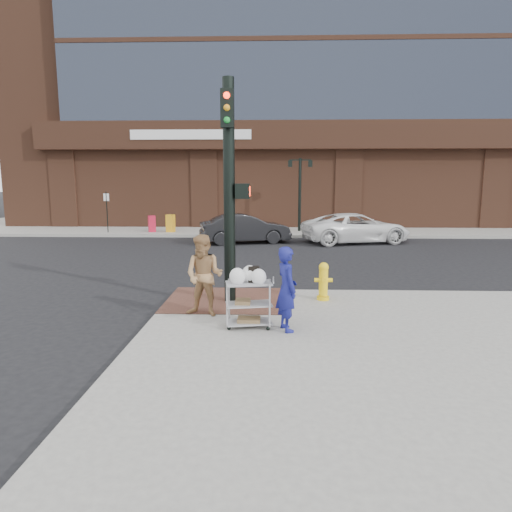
{
  "coord_description": "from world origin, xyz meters",
  "views": [
    {
      "loc": [
        0.46,
        -9.52,
        2.93
      ],
      "look_at": [
        0.11,
        0.64,
        1.25
      ],
      "focal_mm": 32.0,
      "sensor_mm": 36.0,
      "label": 1
    }
  ],
  "objects_px": {
    "traffic_signal_pole": "(230,185)",
    "pedestrian_tan": "(204,276)",
    "lamp_post": "(300,186)",
    "woman_blue": "(287,289)",
    "utility_cart": "(249,300)",
    "sedan_dark": "(245,229)",
    "fire_hydrant": "(323,281)",
    "minivan_white": "(356,228)"
  },
  "relations": [
    {
      "from": "minivan_white",
      "to": "sedan_dark",
      "type": "bearing_deg",
      "value": 79.13
    },
    {
      "from": "utility_cart",
      "to": "sedan_dark",
      "type": "bearing_deg",
      "value": 93.67
    },
    {
      "from": "woman_blue",
      "to": "fire_hydrant",
      "type": "bearing_deg",
      "value": -42.12
    },
    {
      "from": "traffic_signal_pole",
      "to": "fire_hydrant",
      "type": "bearing_deg",
      "value": 6.15
    },
    {
      "from": "lamp_post",
      "to": "traffic_signal_pole",
      "type": "distance_m",
      "value": 15.43
    },
    {
      "from": "traffic_signal_pole",
      "to": "pedestrian_tan",
      "type": "xyz_separation_m",
      "value": [
        -0.45,
        -1.13,
        -1.83
      ]
    },
    {
      "from": "lamp_post",
      "to": "sedan_dark",
      "type": "height_order",
      "value": "lamp_post"
    },
    {
      "from": "lamp_post",
      "to": "fire_hydrant",
      "type": "bearing_deg",
      "value": -91.21
    },
    {
      "from": "woman_blue",
      "to": "minivan_white",
      "type": "relative_size",
      "value": 0.31
    },
    {
      "from": "woman_blue",
      "to": "fire_hydrant",
      "type": "xyz_separation_m",
      "value": [
        0.94,
        2.26,
        -0.34
      ]
    },
    {
      "from": "pedestrian_tan",
      "to": "minivan_white",
      "type": "height_order",
      "value": "pedestrian_tan"
    },
    {
      "from": "pedestrian_tan",
      "to": "utility_cart",
      "type": "relative_size",
      "value": 1.43
    },
    {
      "from": "traffic_signal_pole",
      "to": "pedestrian_tan",
      "type": "height_order",
      "value": "traffic_signal_pole"
    },
    {
      "from": "lamp_post",
      "to": "utility_cart",
      "type": "distance_m",
      "value": 17.32
    },
    {
      "from": "pedestrian_tan",
      "to": "sedan_dark",
      "type": "relative_size",
      "value": 0.4
    },
    {
      "from": "sedan_dark",
      "to": "utility_cart",
      "type": "xyz_separation_m",
      "value": [
        0.84,
        -13.05,
        -0.01
      ]
    },
    {
      "from": "pedestrian_tan",
      "to": "minivan_white",
      "type": "distance_m",
      "value": 13.71
    },
    {
      "from": "utility_cart",
      "to": "fire_hydrant",
      "type": "distance_m",
      "value": 2.68
    },
    {
      "from": "sedan_dark",
      "to": "fire_hydrant",
      "type": "height_order",
      "value": "sedan_dark"
    },
    {
      "from": "fire_hydrant",
      "to": "lamp_post",
      "type": "bearing_deg",
      "value": 88.79
    },
    {
      "from": "traffic_signal_pole",
      "to": "sedan_dark",
      "type": "distance_m",
      "value": 11.38
    },
    {
      "from": "minivan_white",
      "to": "lamp_post",
      "type": "bearing_deg",
      "value": 19.25
    },
    {
      "from": "utility_cart",
      "to": "fire_hydrant",
      "type": "xyz_separation_m",
      "value": [
        1.65,
        2.11,
        -0.08
      ]
    },
    {
      "from": "lamp_post",
      "to": "woman_blue",
      "type": "relative_size",
      "value": 2.51
    },
    {
      "from": "utility_cart",
      "to": "lamp_post",
      "type": "bearing_deg",
      "value": 83.44
    },
    {
      "from": "pedestrian_tan",
      "to": "minivan_white",
      "type": "bearing_deg",
      "value": 81.02
    },
    {
      "from": "traffic_signal_pole",
      "to": "utility_cart",
      "type": "xyz_separation_m",
      "value": [
        0.51,
        -1.88,
        -2.14
      ]
    },
    {
      "from": "lamp_post",
      "to": "minivan_white",
      "type": "height_order",
      "value": "lamp_post"
    },
    {
      "from": "traffic_signal_pole",
      "to": "fire_hydrant",
      "type": "distance_m",
      "value": 3.11
    },
    {
      "from": "traffic_signal_pole",
      "to": "sedan_dark",
      "type": "xyz_separation_m",
      "value": [
        -0.33,
        11.17,
        -2.14
      ]
    },
    {
      "from": "minivan_white",
      "to": "utility_cart",
      "type": "xyz_separation_m",
      "value": [
        -4.44,
        -13.34,
        -0.02
      ]
    },
    {
      "from": "lamp_post",
      "to": "woman_blue",
      "type": "bearing_deg",
      "value": -94.16
    },
    {
      "from": "traffic_signal_pole",
      "to": "woman_blue",
      "type": "height_order",
      "value": "traffic_signal_pole"
    },
    {
      "from": "sedan_dark",
      "to": "utility_cart",
      "type": "bearing_deg",
      "value": 168.44
    },
    {
      "from": "utility_cart",
      "to": "minivan_white",
      "type": "bearing_deg",
      "value": 71.59
    },
    {
      "from": "pedestrian_tan",
      "to": "lamp_post",
      "type": "bearing_deg",
      "value": 94.08
    },
    {
      "from": "fire_hydrant",
      "to": "woman_blue",
      "type": "bearing_deg",
      "value": -112.57
    },
    {
      "from": "woman_blue",
      "to": "traffic_signal_pole",
      "type": "bearing_deg",
      "value": 11.55
    },
    {
      "from": "woman_blue",
      "to": "minivan_white",
      "type": "distance_m",
      "value": 14.0
    },
    {
      "from": "pedestrian_tan",
      "to": "minivan_white",
      "type": "relative_size",
      "value": 0.33
    },
    {
      "from": "minivan_white",
      "to": "fire_hydrant",
      "type": "height_order",
      "value": "minivan_white"
    },
    {
      "from": "woman_blue",
      "to": "minivan_white",
      "type": "height_order",
      "value": "woman_blue"
    }
  ]
}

